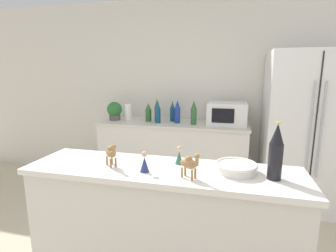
# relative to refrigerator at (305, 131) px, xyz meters

# --- Properties ---
(wall_back) EXTENTS (8.00, 0.06, 2.55)m
(wall_back) POSITION_rel_refrigerator_xyz_m (-1.27, 0.42, 0.37)
(wall_back) COLOR silver
(wall_back) RESTS_ON ground_plane
(back_counter) EXTENTS (1.95, 0.63, 0.92)m
(back_counter) POSITION_rel_refrigerator_xyz_m (-1.58, 0.09, -0.44)
(back_counter) COLOR silver
(back_counter) RESTS_ON ground_plane
(refrigerator) EXTENTS (0.89, 0.77, 1.80)m
(refrigerator) POSITION_rel_refrigerator_xyz_m (0.00, 0.00, 0.00)
(refrigerator) COLOR white
(refrigerator) RESTS_ON ground_plane
(bar_counter) EXTENTS (1.69, 0.46, 0.99)m
(bar_counter) POSITION_rel_refrigerator_xyz_m (-1.22, -1.77, -0.40)
(bar_counter) COLOR beige
(bar_counter) RESTS_ON ground_plane
(potted_plant) EXTENTS (0.20, 0.20, 0.25)m
(potted_plant) POSITION_rel_refrigerator_xyz_m (-2.40, 0.07, 0.15)
(potted_plant) COLOR #595451
(potted_plant) RESTS_ON back_counter
(paper_towel_roll) EXTENTS (0.10, 0.10, 0.22)m
(paper_towel_roll) POSITION_rel_refrigerator_xyz_m (-2.21, 0.10, 0.13)
(paper_towel_roll) COLOR white
(paper_towel_roll) RESTS_ON back_counter
(microwave) EXTENTS (0.48, 0.37, 0.28)m
(microwave) POSITION_rel_refrigerator_xyz_m (-0.88, 0.11, 0.16)
(microwave) COLOR white
(microwave) RESTS_ON back_counter
(back_bottle_0) EXTENTS (0.07, 0.07, 0.32)m
(back_bottle_0) POSITION_rel_refrigerator_xyz_m (-1.80, 0.11, 0.17)
(back_bottle_0) COLOR #2D6033
(back_bottle_0) RESTS_ON back_counter
(back_bottle_1) EXTENTS (0.07, 0.07, 0.31)m
(back_bottle_1) POSITION_rel_refrigerator_xyz_m (-1.51, 0.06, 0.16)
(back_bottle_1) COLOR navy
(back_bottle_1) RESTS_ON back_counter
(back_bottle_2) EXTENTS (0.08, 0.08, 0.26)m
(back_bottle_2) POSITION_rel_refrigerator_xyz_m (-1.92, 0.08, 0.14)
(back_bottle_2) COLOR #2D6033
(back_bottle_2) RESTS_ON back_counter
(back_bottle_3) EXTENTS (0.07, 0.07, 0.28)m
(back_bottle_3) POSITION_rel_refrigerator_xyz_m (-1.61, 0.17, 0.15)
(back_bottle_3) COLOR navy
(back_bottle_3) RESTS_ON back_counter
(back_bottle_4) EXTENTS (0.07, 0.07, 0.32)m
(back_bottle_4) POSITION_rel_refrigerator_xyz_m (-1.29, 0.02, 0.17)
(back_bottle_4) COLOR #2D6033
(back_bottle_4) RESTS_ON back_counter
(back_bottle_5) EXTENTS (0.07, 0.07, 0.30)m
(back_bottle_5) POSITION_rel_refrigerator_xyz_m (-1.76, 0.01, 0.16)
(back_bottle_5) COLOR navy
(back_bottle_5) RESTS_ON back_counter
(wine_bottle) EXTENTS (0.08, 0.08, 0.32)m
(wine_bottle) POSITION_rel_refrigerator_xyz_m (-0.58, -1.78, 0.24)
(wine_bottle) COLOR black
(wine_bottle) RESTS_ON bar_counter
(fruit_bowl) EXTENTS (0.25, 0.25, 0.06)m
(fruit_bowl) POSITION_rel_refrigerator_xyz_m (-0.78, -1.73, 0.12)
(fruit_bowl) COLOR white
(fruit_bowl) RESTS_ON bar_counter
(camel_figurine) EXTENTS (0.12, 0.09, 0.15)m
(camel_figurine) POSITION_rel_refrigerator_xyz_m (-1.03, -1.89, 0.18)
(camel_figurine) COLOR olive
(camel_figurine) RESTS_ON bar_counter
(camel_figurine_second) EXTENTS (0.11, 0.11, 0.15)m
(camel_figurine_second) POSITION_rel_refrigerator_xyz_m (-1.53, -1.81, 0.18)
(camel_figurine_second) COLOR olive
(camel_figurine_second) RESTS_ON bar_counter
(wise_man_figurine_crimson) EXTENTS (0.05, 0.05, 0.12)m
(wise_man_figurine_crimson) POSITION_rel_refrigerator_xyz_m (-1.13, -1.67, 0.14)
(wise_man_figurine_crimson) COLOR #33664C
(wise_man_figurine_crimson) RESTS_ON bar_counter
(wise_man_figurine_purple) EXTENTS (0.05, 0.05, 0.13)m
(wise_man_figurine_purple) POSITION_rel_refrigerator_xyz_m (-1.30, -1.85, 0.14)
(wise_man_figurine_purple) COLOR navy
(wise_man_figurine_purple) RESTS_ON bar_counter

